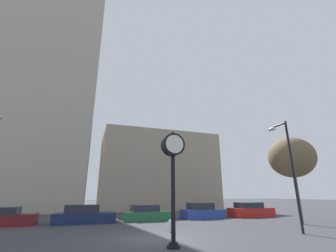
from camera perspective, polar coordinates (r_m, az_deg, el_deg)
name	(u,v)px	position (r m, az deg, el deg)	size (l,w,h in m)	color
ground_plane	(155,238)	(12.66, -3.35, -26.60)	(200.00, 200.00, 0.00)	#38383D
building_tall_tower	(44,79)	(40.77, -29.00, 10.41)	(15.71, 12.00, 38.88)	#ADA393
building_storefront_row	(156,172)	(37.60, -3.19, -11.62)	(17.34, 12.00, 11.32)	gray
street_clock	(173,160)	(10.39, 1.26, -8.72)	(1.04, 0.56, 4.97)	black
car_maroon	(1,218)	(20.89, -36.73, -18.20)	(4.41, 1.92, 1.26)	maroon
car_navy	(84,215)	(19.78, -20.60, -20.49)	(4.54, 1.84, 1.37)	#19234C
car_green	(146,214)	(20.87, -5.53, -21.30)	(4.16, 1.77, 1.27)	#236038
car_blue	(202,212)	(22.83, 8.61, -20.72)	(4.05, 2.03, 1.39)	#28429E
car_red	(251,211)	(25.55, 20.22, -19.51)	(4.58, 1.76, 1.37)	red
fire_hydrant_near	(170,226)	(14.59, 0.55, -23.99)	(0.49, 0.21, 0.68)	#B7B7BC
street_lamp_right	(286,157)	(16.17, 27.80, -6.96)	(0.36, 1.57, 6.66)	black
bare_tree	(292,157)	(20.96, 28.88, -7.02)	(3.56, 3.56, 6.62)	brown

